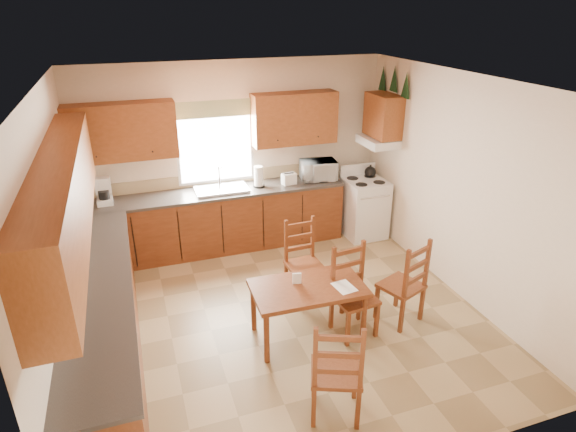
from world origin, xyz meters
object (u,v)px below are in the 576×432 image
object	(u,v)px
chair_near_left	(336,366)
chair_far_left	(305,261)
microwave	(318,170)
chair_far_right	(355,293)
dining_table	(308,311)
chair_near_right	(402,280)
stove	(364,209)

from	to	relation	value
chair_near_left	chair_far_left	size ratio (longest dim) A/B	1.05
microwave	chair_far_right	world-z (taller)	microwave
chair_far_right	dining_table	bearing A→B (deg)	161.52
microwave	dining_table	distance (m)	2.72
dining_table	chair_far_left	world-z (taller)	chair_far_left
chair_near_right	chair_far_left	bearing A→B (deg)	-64.73
stove	dining_table	xyz separation A→B (m)	(-1.76, -2.10, -0.13)
chair_near_left	chair_near_right	size ratio (longest dim) A/B	1.00
microwave	chair_far_right	size ratio (longest dim) A/B	0.48
chair_near_right	chair_far_right	world-z (taller)	chair_near_right
chair_far_left	chair_far_right	bearing A→B (deg)	-76.30
stove	chair_far_left	xyz separation A→B (m)	(-1.50, -1.34, 0.05)
stove	chair_far_right	bearing A→B (deg)	-120.73
dining_table	chair_far_left	bearing A→B (deg)	73.28
microwave	chair_near_left	bearing A→B (deg)	-102.48
chair_far_left	microwave	bearing A→B (deg)	60.10
dining_table	chair_near_left	size ratio (longest dim) A/B	1.15
chair_near_left	chair_far_left	distance (m)	1.91
microwave	dining_table	world-z (taller)	microwave
chair_far_left	chair_far_right	world-z (taller)	chair_far_right
stove	chair_near_right	xyz separation A→B (m)	(-0.63, -2.16, 0.07)
dining_table	chair_far_right	distance (m)	0.56
stove	chair_far_right	distance (m)	2.54
microwave	chair_near_left	size ratio (longest dim) A/B	0.47
stove	chair_near_left	distance (m)	3.73
chair_near_right	chair_far_left	world-z (taller)	chair_near_right
stove	microwave	xyz separation A→B (m)	(-0.67, 0.28, 0.62)
stove	chair_near_right	world-z (taller)	chair_near_right
chair_near_right	chair_far_left	size ratio (longest dim) A/B	1.05
chair_far_left	chair_near_left	bearing A→B (deg)	-105.29
chair_near_right	dining_table	bearing A→B (deg)	-24.31
stove	microwave	bearing A→B (deg)	155.96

